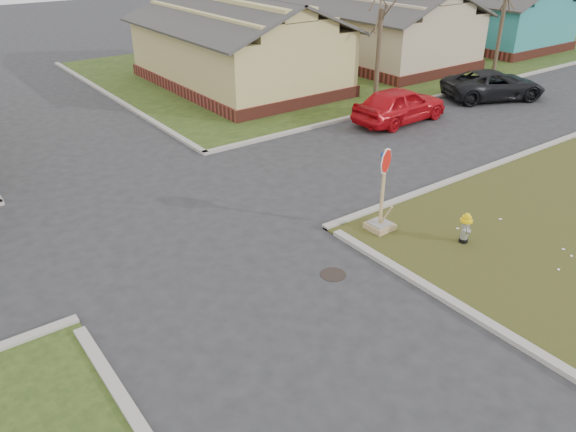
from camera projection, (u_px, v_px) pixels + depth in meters
ground at (248, 296)px, 13.12m from camera, size 120.00×120.00×0.00m
verge_far_right at (380, 53)px, 37.50m from camera, size 37.00×19.00×0.05m
curbs at (157, 216)px, 16.69m from camera, size 80.00×40.00×0.12m
manhole at (333, 274)px, 13.91m from camera, size 0.64×0.64×0.01m
side_house_yellow at (237, 43)px, 29.14m from camera, size 7.60×11.60×4.70m
side_house_tan at (376, 25)px, 34.38m from camera, size 7.60×11.60×4.70m
side_house_teal at (479, 12)px, 39.62m from camera, size 7.60×11.60×4.70m
tree_mid_right at (378, 55)px, 26.75m from camera, size 0.22×0.22×4.20m
tree_far_right at (501, 28)px, 32.07m from camera, size 0.22×0.22×4.76m
fire_hydrant at (466, 226)px, 15.02m from camera, size 0.33×0.33×0.88m
stop_sign at (381, 212)px, 15.66m from camera, size 0.69×0.68×2.44m
red_sedan at (400, 105)px, 24.25m from camera, size 4.62×1.99×1.55m
dark_pickup at (494, 85)px, 27.52m from camera, size 5.49×4.10×1.39m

